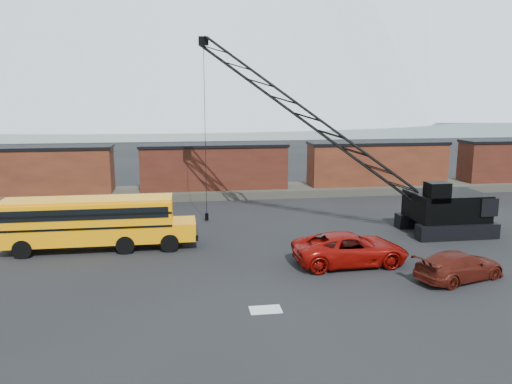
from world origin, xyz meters
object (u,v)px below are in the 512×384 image
at_px(maroon_suv, 459,266).
at_px(crawler_crane, 313,121).
at_px(red_pickup, 350,249).
at_px(school_bus, 95,221).

bearing_deg(maroon_suv, crawler_crane, 5.24).
distance_m(red_pickup, maroon_suv, 5.66).
distance_m(school_bus, red_pickup, 15.32).
xyz_separation_m(red_pickup, maroon_suv, (4.72, -3.12, -0.16)).
bearing_deg(crawler_crane, red_pickup, -89.31).
xyz_separation_m(school_bus, red_pickup, (14.49, -4.88, -0.90)).
relative_size(school_bus, maroon_suv, 2.32).
xyz_separation_m(school_bus, crawler_crane, (14.39, 3.30, 5.76)).
bearing_deg(school_bus, red_pickup, -18.60).
xyz_separation_m(school_bus, maroon_suv, (19.22, -8.00, -1.07)).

